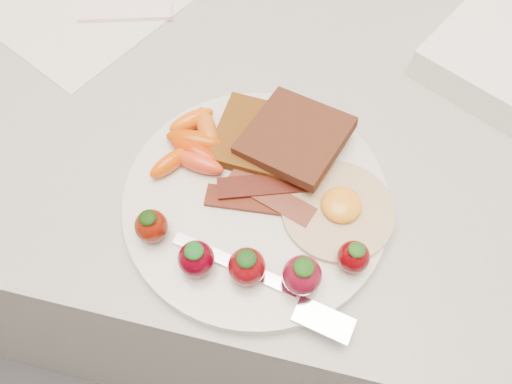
# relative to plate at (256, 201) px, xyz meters

# --- Properties ---
(counter) EXTENTS (2.00, 0.60, 0.90)m
(counter) POSITION_rel_plate_xyz_m (-0.00, 0.16, -0.46)
(counter) COLOR gray
(counter) RESTS_ON ground
(plate) EXTENTS (0.27, 0.27, 0.02)m
(plate) POSITION_rel_plate_xyz_m (0.00, 0.00, 0.00)
(plate) COLOR silver
(plate) RESTS_ON counter
(toast_lower) EXTENTS (0.10, 0.10, 0.01)m
(toast_lower) POSITION_rel_plate_xyz_m (-0.01, 0.07, 0.02)
(toast_lower) COLOR #3D2004
(toast_lower) RESTS_ON plate
(toast_upper) EXTENTS (0.12, 0.12, 0.02)m
(toast_upper) POSITION_rel_plate_xyz_m (0.03, 0.07, 0.03)
(toast_upper) COLOR #39190E
(toast_upper) RESTS_ON toast_lower
(fried_egg) EXTENTS (0.13, 0.13, 0.02)m
(fried_egg) POSITION_rel_plate_xyz_m (0.08, 0.00, 0.01)
(fried_egg) COLOR beige
(fried_egg) RESTS_ON plate
(bacon_strips) EXTENTS (0.11, 0.06, 0.01)m
(bacon_strips) POSITION_rel_plate_xyz_m (0.01, 0.00, 0.01)
(bacon_strips) COLOR #3A1304
(bacon_strips) RESTS_ON plate
(baby_carrots) EXTENTS (0.08, 0.11, 0.02)m
(baby_carrots) POSITION_rel_plate_xyz_m (-0.08, 0.04, 0.02)
(baby_carrots) COLOR #BC4300
(baby_carrots) RESTS_ON plate
(strawberries) EXTENTS (0.22, 0.07, 0.04)m
(strawberries) POSITION_rel_plate_xyz_m (0.01, -0.07, 0.03)
(strawberries) COLOR #6B1104
(strawberries) RESTS_ON plate
(fork) EXTENTS (0.18, 0.07, 0.00)m
(fork) POSITION_rel_plate_xyz_m (0.04, -0.09, 0.01)
(fork) COLOR silver
(fork) RESTS_ON plate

